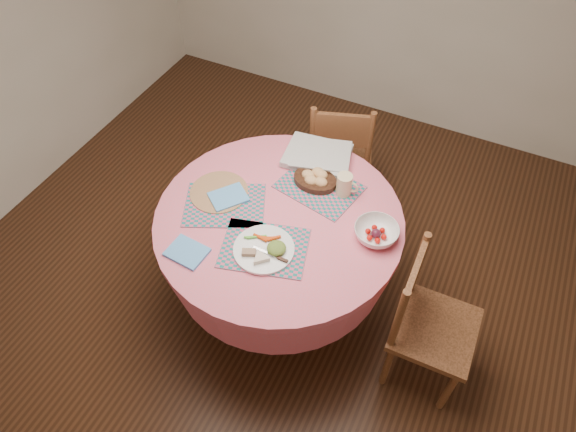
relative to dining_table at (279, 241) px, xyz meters
name	(u,v)px	position (x,y,z in m)	size (l,w,h in m)	color
ground	(281,297)	(0.00, 0.00, -0.56)	(4.00, 4.00, 0.00)	#331C0F
room_envelope	(275,38)	(0.00, 0.00, 1.16)	(4.01, 4.01, 2.71)	silver
dining_table	(279,241)	(0.00, 0.00, 0.00)	(1.24, 1.24, 0.75)	#E06883
chair_right	(427,321)	(0.83, -0.06, -0.10)	(0.40, 0.41, 0.88)	brown
chair_back	(339,152)	(-0.01, 0.87, -0.09)	(0.52, 0.50, 0.89)	brown
placemat_front	(264,248)	(0.03, -0.21, 0.20)	(0.40, 0.30, 0.01)	#136F6C
placemat_left	(225,205)	(-0.28, -0.05, 0.20)	(0.40, 0.30, 0.01)	#136F6C
placemat_back	(319,187)	(0.10, 0.27, 0.20)	(0.40, 0.30, 0.01)	#136F6C
wicker_trivet	(219,192)	(-0.35, 0.01, 0.20)	(0.30, 0.30, 0.01)	brown
napkin_near	(187,252)	(-0.28, -0.39, 0.20)	(0.18, 0.14, 0.01)	#569BDE
napkin_far	(228,197)	(-0.28, -0.01, 0.21)	(0.18, 0.14, 0.01)	#569BDE
dinner_plate	(264,249)	(0.04, -0.23, 0.22)	(0.29, 0.29, 0.05)	white
bread_bowl	(315,178)	(0.07, 0.29, 0.23)	(0.23, 0.23, 0.08)	black
latte_mug	(345,185)	(0.23, 0.29, 0.26)	(0.12, 0.08, 0.12)	beige
fruit_bowl	(376,233)	(0.47, 0.09, 0.23)	(0.22, 0.22, 0.07)	white
newspaper_stack	(318,155)	(0.00, 0.47, 0.22)	(0.39, 0.33, 0.04)	silver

